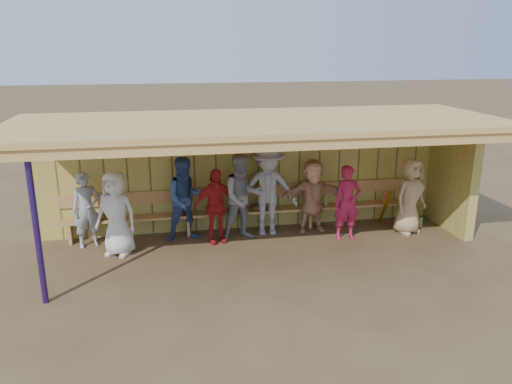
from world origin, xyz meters
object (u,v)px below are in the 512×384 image
(player_d, at_px, (215,206))
(player_e, at_px, (268,190))
(player_c, at_px, (186,199))
(player_f, at_px, (312,196))
(player_a, at_px, (86,210))
(player_b, at_px, (116,214))
(player_g, at_px, (347,203))
(player_extra, at_px, (243,197))
(bench, at_px, (249,206))
(player_h, at_px, (410,196))

(player_d, relative_size, player_e, 0.79)
(player_c, bearing_deg, player_f, -10.70)
(player_a, height_order, player_b, player_b)
(player_e, bearing_deg, player_f, 6.58)
(player_d, relative_size, player_g, 0.99)
(player_extra, xyz_separation_m, bench, (0.22, 0.51, -0.35))
(player_b, xyz_separation_m, player_extra, (2.41, 0.31, 0.08))
(player_c, height_order, player_h, player_c)
(player_g, height_order, player_h, player_h)
(player_b, distance_m, player_e, 3.00)
(player_g, xyz_separation_m, player_h, (1.39, 0.08, 0.03))
(player_b, distance_m, player_c, 1.41)
(player_e, distance_m, player_g, 1.62)
(player_c, bearing_deg, player_d, -35.63)
(player_h, distance_m, player_extra, 3.45)
(player_b, relative_size, bench, 0.21)
(player_b, xyz_separation_m, player_c, (1.31, 0.51, 0.05))
(player_f, bearing_deg, player_a, 178.91)
(player_d, distance_m, player_h, 4.00)
(player_extra, height_order, bench, player_extra)
(player_b, distance_m, player_h, 5.85)
(bench, bearing_deg, player_a, -174.58)
(player_g, height_order, player_extra, player_extra)
(bench, bearing_deg, player_b, -162.66)
(player_d, bearing_deg, player_a, 162.11)
(player_f, relative_size, player_extra, 0.87)
(player_e, bearing_deg, player_g, -14.10)
(player_h, bearing_deg, player_f, 143.24)
(player_a, height_order, player_f, player_f)
(player_f, bearing_deg, player_c, 178.91)
(player_e, relative_size, player_h, 1.19)
(player_b, bearing_deg, player_e, 34.53)
(player_h, relative_size, bench, 0.21)
(player_a, distance_m, player_h, 6.46)
(player_f, xyz_separation_m, player_g, (0.55, -0.57, -0.01))
(player_b, xyz_separation_m, player_g, (4.46, -0.05, -0.04))
(player_extra, distance_m, bench, 0.66)
(player_e, distance_m, player_h, 2.94)
(player_a, relative_size, player_b, 0.93)
(player_a, bearing_deg, player_d, -24.54)
(player_b, height_order, player_c, player_c)
(player_d, height_order, player_g, player_g)
(player_e, bearing_deg, player_b, -163.55)
(player_e, height_order, player_extra, player_e)
(player_g, bearing_deg, player_h, 2.22)
(player_c, distance_m, player_f, 2.60)
(player_d, relative_size, player_f, 0.97)
(player_b, relative_size, player_h, 1.01)
(player_e, relative_size, player_f, 1.23)
(player_c, relative_size, player_extra, 0.96)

